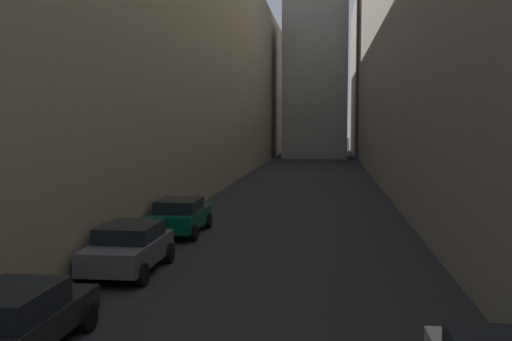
{
  "coord_description": "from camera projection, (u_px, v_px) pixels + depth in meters",
  "views": [
    {
      "loc": [
        1.7,
        2.37,
        4.66
      ],
      "look_at": [
        0.0,
        16.11,
        3.51
      ],
      "focal_mm": 40.59,
      "sensor_mm": 36.0,
      "label": 1
    }
  ],
  "objects": [
    {
      "name": "parked_car_left_second",
      "position": [
        15.0,
        321.0,
        11.43
      ],
      "size": [
        1.88,
        4.37,
        1.43
      ],
      "rotation": [
        0.0,
        0.0,
        1.57
      ],
      "color": "black",
      "rests_on": "ground"
    },
    {
      "name": "parked_car_left_far",
      "position": [
        180.0,
        215.0,
        24.18
      ],
      "size": [
        2.03,
        4.24,
        1.49
      ],
      "rotation": [
        0.0,
        0.0,
        1.57
      ],
      "color": "#05472D",
      "rests_on": "ground"
    },
    {
      "name": "ground_plane",
      "position": [
        305.0,
        182.0,
        45.73
      ],
      "size": [
        264.0,
        264.0,
        0.0
      ],
      "primitive_type": "plane",
      "color": "#232326"
    },
    {
      "name": "building_block_right",
      "position": [
        464.0,
        39.0,
        45.28
      ],
      "size": [
        13.48,
        108.0,
        22.39
      ],
      "primitive_type": "cube",
      "color": "gray",
      "rests_on": "ground"
    },
    {
      "name": "parked_car_left_third",
      "position": [
        129.0,
        247.0,
        17.95
      ],
      "size": [
        2.03,
        4.07,
        1.51
      ],
      "rotation": [
        0.0,
        0.0,
        1.57
      ],
      "color": "#4C4C51",
      "rests_on": "ground"
    },
    {
      "name": "building_block_left",
      "position": [
        152.0,
        67.0,
        48.52
      ],
      "size": [
        15.03,
        108.0,
        18.71
      ],
      "primitive_type": "cube",
      "color": "gray",
      "rests_on": "ground"
    }
  ]
}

